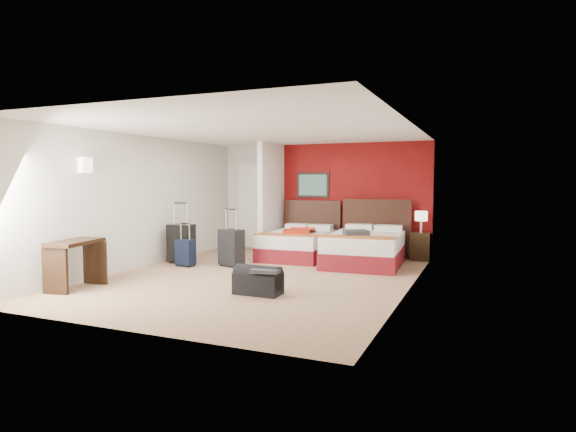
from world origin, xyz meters
The scene contains 17 objects.
ground centered at (0.00, 0.00, 0.00)m, with size 6.50×6.50×0.00m, color tan.
room_walls centered at (-1.40, 1.42, 1.26)m, with size 5.02×6.52×2.50m.
red_accent_panel centered at (0.75, 3.23, 1.25)m, with size 3.50×0.04×2.50m, color maroon.
partition_wall centered at (-1.00, 2.61, 1.25)m, with size 0.12×1.20×2.50m, color silver.
entry_door centered at (-1.75, 3.20, 1.02)m, with size 0.82×0.06×2.05m, color silver.
bed_left centered at (-0.16, 2.12, 0.27)m, with size 1.27×1.82×0.55m, color silver.
bed_right centered at (1.36, 1.88, 0.30)m, with size 1.40×2.00×0.60m, color silver.
red_suitcase_open centered at (-0.06, 2.02, 0.59)m, with size 0.53×0.73×0.09m, color #AC230E.
jacket_bundle centered at (1.26, 1.58, 0.65)m, with size 0.46×0.36×0.11m, color #37373C.
nightstand centered at (2.30, 2.88, 0.28)m, with size 0.40×0.40×0.57m, color black.
table_lamp centered at (2.30, 2.88, 0.79)m, with size 0.25×0.25×0.45m, color white.
suitcase_black centered at (-2.08, 0.63, 0.38)m, with size 0.50×0.31×0.75m, color black.
suitcase_charcoal centered at (-0.97, 0.70, 0.34)m, with size 0.46×0.29×0.68m, color black.
suitcase_navy centered at (-1.78, 0.34, 0.25)m, with size 0.35×0.22×0.49m, color black.
duffel_bag centered at (0.51, -1.15, 0.17)m, with size 0.68×0.36×0.34m, color black.
jacket_draped centered at (0.66, -1.20, 0.37)m, with size 0.40×0.34×0.05m, color #323236.
desk centered at (-2.20, -1.92, 0.37)m, with size 0.45×0.90×0.75m, color black.
Camera 1 is at (3.56, -7.31, 1.65)m, focal length 29.80 mm.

